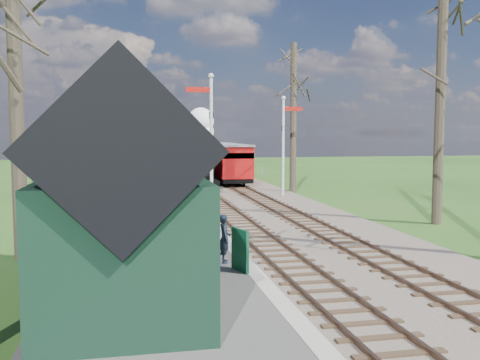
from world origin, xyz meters
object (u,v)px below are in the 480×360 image
object	(u,v)px
semaphore_near	(210,133)
red_carriage_a	(231,163)
semaphore_far	(284,138)
locomotive	(199,155)
sign_board	(240,250)
station_shed	(125,200)
bench	(188,271)
person	(224,238)
red_carriage_b	(218,159)
coach	(189,160)

from	to	relation	value
semaphore_near	red_carriage_a	distance (m)	13.55
semaphore_far	locomotive	size ratio (longest dim) A/B	1.16
semaphore_far	sign_board	size ratio (longest dim) A/B	5.35
station_shed	locomotive	bearing A→B (deg)	78.84
station_shed	semaphore_far	world-z (taller)	semaphore_far
semaphore_far	bench	bearing A→B (deg)	-112.79
locomotive	red_carriage_a	xyz separation A→B (m)	(2.61, 3.24, -0.68)
semaphore_near	person	bearing A→B (deg)	-96.00
locomotive	red_carriage_b	bearing A→B (deg)	73.36
locomotive	coach	size ratio (longest dim) A/B	0.63
red_carriage_b	bench	size ratio (longest dim) A/B	3.95
coach	red_carriage_b	world-z (taller)	coach
semaphore_far	locomotive	xyz separation A→B (m)	(-4.39, 3.73, -1.10)
locomotive	sign_board	bearing A→B (deg)	-94.31
station_shed	semaphore_near	size ratio (longest dim) A/B	1.01
semaphore_near	red_carriage_b	xyz separation A→B (m)	(3.37, 18.47, -2.05)
station_shed	bench	distance (m)	2.26
semaphore_near	coach	xyz separation A→B (m)	(0.77, 15.80, -1.98)
locomotive	person	bearing A→B (deg)	-95.21
locomotive	coach	distance (m)	6.10
red_carriage_a	locomotive	bearing A→B (deg)	-128.87
locomotive	bench	xyz separation A→B (m)	(-2.93, -21.14, -1.70)
station_shed	sign_board	size ratio (longest dim) A/B	5.90
locomotive	coach	world-z (taller)	locomotive
red_carriage_a	red_carriage_b	size ratio (longest dim) A/B	1.00
station_shed	red_carriage_a	size ratio (longest dim) A/B	1.16
station_shed	red_carriage_b	world-z (taller)	station_shed
locomotive	person	xyz separation A→B (m)	(-1.74, -19.11, -1.41)
sign_board	station_shed	bearing A→B (deg)	-149.23
locomotive	red_carriage_a	size ratio (longest dim) A/B	0.91
station_shed	semaphore_far	size ratio (longest dim) A/B	1.10
station_shed	coach	size ratio (longest dim) A/B	0.80
red_carriage_b	semaphore_near	bearing A→B (deg)	-100.34
bench	semaphore_far	bearing A→B (deg)	67.21
station_shed	semaphore_far	bearing A→B (deg)	64.28
locomotive	red_carriage_a	bearing A→B (deg)	51.13
red_carriage_b	sign_board	size ratio (longest dim) A/B	5.06
red_carriage_b	sign_board	bearing A→B (deg)	-98.15
semaphore_near	coach	world-z (taller)	semaphore_near
station_shed	person	distance (m)	3.92
semaphore_far	sign_board	distance (m)	17.58
semaphore_far	sign_board	world-z (taller)	semaphore_far
bench	station_shed	bearing A→B (deg)	-156.63
semaphore_near	red_carriage_a	xyz separation A→B (m)	(3.37, 12.97, -2.05)
station_shed	locomotive	world-z (taller)	locomotive
coach	locomotive	bearing A→B (deg)	-90.11
locomotive	red_carriage_b	distance (m)	9.15
red_carriage_a	red_carriage_b	world-z (taller)	same
station_shed	sign_board	world-z (taller)	station_shed
station_shed	bench	size ratio (longest dim) A/B	4.60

